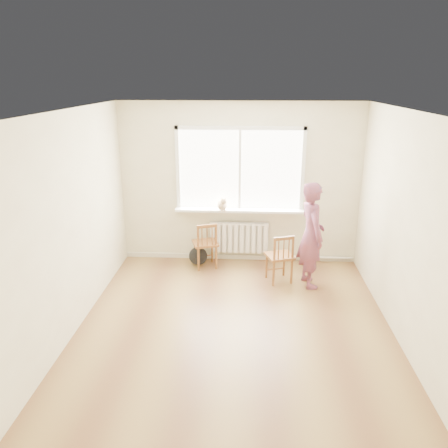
# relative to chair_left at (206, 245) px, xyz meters

# --- Properties ---
(floor) EXTENTS (4.50, 4.50, 0.00)m
(floor) POSITION_rel_chair_left_xyz_m (0.54, -1.85, -0.40)
(floor) COLOR olive
(floor) RESTS_ON ground
(ceiling) EXTENTS (4.50, 4.50, 0.00)m
(ceiling) POSITION_rel_chair_left_xyz_m (0.54, -1.85, 2.30)
(ceiling) COLOR white
(ceiling) RESTS_ON back_wall
(back_wall) EXTENTS (4.00, 0.01, 2.70)m
(back_wall) POSITION_rel_chair_left_xyz_m (0.54, 0.40, 0.95)
(back_wall) COLOR beige
(back_wall) RESTS_ON ground
(window) EXTENTS (2.12, 0.05, 1.42)m
(window) POSITION_rel_chair_left_xyz_m (0.54, 0.38, 1.26)
(window) COLOR white
(window) RESTS_ON back_wall
(windowsill) EXTENTS (2.15, 0.22, 0.04)m
(windowsill) POSITION_rel_chair_left_xyz_m (0.54, 0.29, 0.53)
(windowsill) COLOR white
(windowsill) RESTS_ON back_wall
(radiator) EXTENTS (1.00, 0.12, 0.55)m
(radiator) POSITION_rel_chair_left_xyz_m (0.54, 0.31, 0.04)
(radiator) COLOR white
(radiator) RESTS_ON back_wall
(heating_pipe) EXTENTS (1.40, 0.04, 0.04)m
(heating_pipe) POSITION_rel_chair_left_xyz_m (1.79, 0.34, -0.32)
(heating_pipe) COLOR silver
(heating_pipe) RESTS_ON back_wall
(baseboard) EXTENTS (4.00, 0.03, 0.08)m
(baseboard) POSITION_rel_chair_left_xyz_m (0.54, 0.39, -0.36)
(baseboard) COLOR beige
(baseboard) RESTS_ON ground
(chair_left) EXTENTS (0.49, 0.48, 0.80)m
(chair_left) POSITION_rel_chair_left_xyz_m (0.00, 0.00, 0.00)
(chair_left) COLOR brown
(chair_left) RESTS_ON floor
(chair_right) EXTENTS (0.49, 0.48, 0.79)m
(chair_right) POSITION_rel_chair_left_xyz_m (1.20, -0.47, -0.00)
(chair_right) COLOR brown
(chair_right) RESTS_ON floor
(person) EXTENTS (0.50, 0.66, 1.62)m
(person) POSITION_rel_chair_left_xyz_m (1.64, -0.53, 0.41)
(person) COLOR #B83D48
(person) RESTS_ON floor
(cat) EXTENTS (0.22, 0.37, 0.25)m
(cat) POSITION_rel_chair_left_xyz_m (0.26, 0.21, 0.65)
(cat) COLOR beige
(cat) RESTS_ON windowsill
(backpack) EXTENTS (0.38, 0.32, 0.32)m
(backpack) POSITION_rel_chair_left_xyz_m (-0.15, 0.10, -0.24)
(backpack) COLOR black
(backpack) RESTS_ON floor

